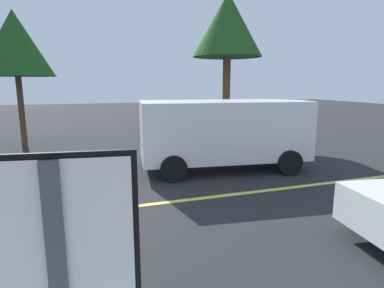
{
  "coord_description": "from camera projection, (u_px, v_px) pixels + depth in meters",
  "views": [
    {
      "loc": [
        1.19,
        -6.83,
        2.73
      ],
      "look_at": [
        3.37,
        -0.34,
        1.42
      ],
      "focal_mm": 29.75,
      "sensor_mm": 36.0,
      "label": 1
    }
  ],
  "objects": [
    {
      "name": "ground_plane",
      "position": [
        31.0,
        219.0,
        6.5
      ],
      "size": [
        80.0,
        80.0,
        0.0
      ],
      "primitive_type": "plane",
      "color": "#262628"
    },
    {
      "name": "lane_marking_centre",
      "position": [
        173.0,
        202.0,
        7.44
      ],
      "size": [
        28.0,
        0.16,
        0.01
      ],
      "primitive_type": "cube",
      "color": "#E0D14C"
    },
    {
      "name": "white_van",
      "position": [
        223.0,
        131.0,
        10.06
      ],
      "size": [
        5.41,
        2.77,
        2.2
      ],
      "color": "white",
      "rests_on": "ground_plane"
    },
    {
      "name": "tree_left_verge",
      "position": [
        15.0,
        44.0,
        13.26
      ],
      "size": [
        3.05,
        3.05,
        5.74
      ],
      "color": "#513823",
      "rests_on": "ground_plane"
    },
    {
      "name": "tree_centre_verge",
      "position": [
        228.0,
        26.0,
        14.48
      ],
      "size": [
        3.21,
        3.21,
        6.79
      ],
      "color": "#513823",
      "rests_on": "ground_plane"
    }
  ]
}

